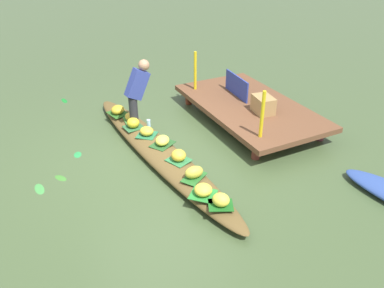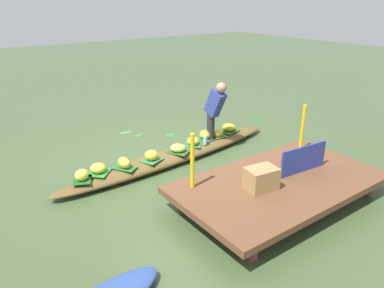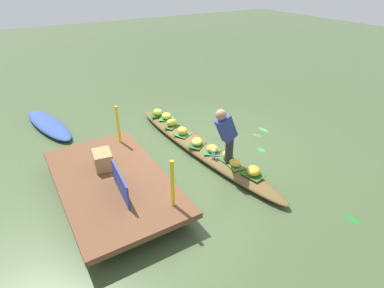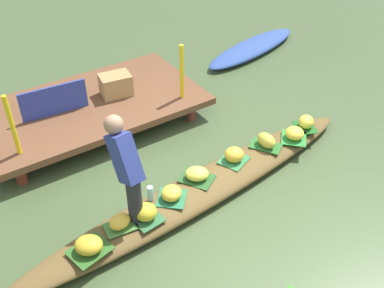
{
  "view_description": "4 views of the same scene",
  "coord_description": "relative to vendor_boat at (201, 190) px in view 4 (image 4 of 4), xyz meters",
  "views": [
    {
      "loc": [
        5.35,
        -2.05,
        3.52
      ],
      "look_at": [
        0.33,
        0.5,
        0.27
      ],
      "focal_mm": 36.22,
      "sensor_mm": 36.0,
      "label": 1
    },
    {
      "loc": [
        3.47,
        5.32,
        2.9
      ],
      "look_at": [
        -0.01,
        0.51,
        0.5
      ],
      "focal_mm": 34.03,
      "sensor_mm": 36.0,
      "label": 2
    },
    {
      "loc": [
        -5.08,
        3.32,
        3.65
      ],
      "look_at": [
        0.0,
        0.23,
        0.27
      ],
      "focal_mm": 29.3,
      "sensor_mm": 36.0,
      "label": 3
    },
    {
      "loc": [
        -2.35,
        -3.34,
        3.9
      ],
      "look_at": [
        0.1,
        0.34,
        0.54
      ],
      "focal_mm": 43.01,
      "sensor_mm": 36.0,
      "label": 4
    }
  ],
  "objects": [
    {
      "name": "canal_water",
      "position": [
        0.0,
        0.0,
        -0.1
      ],
      "size": [
        40.0,
        40.0,
        0.0
      ],
      "primitive_type": "plane",
      "color": "#405330",
      "rests_on": "ground"
    },
    {
      "name": "dock_platform",
      "position": [
        -0.45,
        2.18,
        0.2
      ],
      "size": [
        3.2,
        1.8,
        0.36
      ],
      "color": "brown",
      "rests_on": "ground"
    },
    {
      "name": "vendor_boat",
      "position": [
        0.0,
        0.0,
        0.0
      ],
      "size": [
        4.95,
        1.04,
        0.21
      ],
      "primitive_type": "ellipsoid",
      "rotation": [
        0.0,
        0.0,
        0.09
      ],
      "color": "brown",
      "rests_on": "ground"
    },
    {
      "name": "moored_boat",
      "position": [
        3.05,
        2.7,
        -0.01
      ],
      "size": [
        2.42,
        1.06,
        0.18
      ],
      "primitive_type": "ellipsoid",
      "rotation": [
        0.0,
        0.0,
        0.21
      ],
      "color": "#2F4A92",
      "rests_on": "ground"
    },
    {
      "name": "leaf_mat_0",
      "position": [
        0.59,
        0.12,
        0.11
      ],
      "size": [
        0.43,
        0.41,
        0.01
      ],
      "primitive_type": "cube",
      "rotation": [
        0.0,
        0.0,
        0.38
      ],
      "color": "#307941",
      "rests_on": "vendor_boat"
    },
    {
      "name": "banana_bunch_0",
      "position": [
        0.59,
        0.12,
        0.2
      ],
      "size": [
        0.26,
        0.26,
        0.18
      ],
      "primitive_type": "ellipsoid",
      "rotation": [
        0.0,
        0.0,
        6.19
      ],
      "color": "yellow",
      "rests_on": "vendor_boat"
    },
    {
      "name": "leaf_mat_1",
      "position": [
        -1.52,
        -0.21,
        0.11
      ],
      "size": [
        0.46,
        0.41,
        0.01
      ],
      "primitive_type": "cube",
      "rotation": [
        0.0,
        0.0,
        0.22
      ],
      "color": "#2B5C20",
      "rests_on": "vendor_boat"
    },
    {
      "name": "banana_bunch_1",
      "position": [
        -1.52,
        -0.21,
        0.19
      ],
      "size": [
        0.38,
        0.38,
        0.17
      ],
      "primitive_type": "ellipsoid",
      "rotation": [
        0.0,
        0.0,
        5.62
      ],
      "color": "gold",
      "rests_on": "vendor_boat"
    },
    {
      "name": "leaf_mat_2",
      "position": [
        1.87,
        0.15,
        0.11
      ],
      "size": [
        0.39,
        0.42,
        0.01
      ],
      "primitive_type": "cube",
      "rotation": [
        0.0,
        0.0,
        1.13
      ],
      "color": "#1A5C1C",
      "rests_on": "vendor_boat"
    },
    {
      "name": "banana_bunch_2",
      "position": [
        1.87,
        0.15,
        0.2
      ],
      "size": [
        0.32,
        0.31,
        0.18
      ],
      "primitive_type": "ellipsoid",
      "rotation": [
        0.0,
        0.0,
        0.7
      ],
      "color": "yellow",
      "rests_on": "vendor_boat"
    },
    {
      "name": "leaf_mat_3",
      "position": [
        1.13,
        0.13,
        0.11
      ],
      "size": [
        0.42,
        0.47,
        0.01
      ],
      "primitive_type": "cube",
      "rotation": [
        0.0,
        0.0,
        2.13
      ],
      "color": "#276627",
      "rests_on": "vendor_boat"
    },
    {
      "name": "banana_bunch_3",
      "position": [
        1.13,
        0.13,
        0.2
      ],
      "size": [
        0.19,
        0.29,
        0.18
      ],
      "primitive_type": "ellipsoid",
      "rotation": [
        0.0,
        0.0,
        4.72
      ],
      "color": "gold",
      "rests_on": "vendor_boat"
    },
    {
      "name": "leaf_mat_4",
      "position": [
        1.56,
        0.05,
        0.11
      ],
      "size": [
        0.48,
        0.48,
        0.01
      ],
      "primitive_type": "cube",
      "rotation": [
        0.0,
        0.0,
        0.77
      ],
      "color": "#298432",
      "rests_on": "vendor_boat"
    },
    {
      "name": "banana_bunch_4",
      "position": [
        1.56,
        0.05,
        0.19
      ],
      "size": [
        0.32,
        0.32,
        0.16
      ],
      "primitive_type": "ellipsoid",
      "rotation": [
        0.0,
        0.0,
        2.79
      ],
      "color": "yellow",
      "rests_on": "vendor_boat"
    },
    {
      "name": "leaf_mat_5",
      "position": [
        -0.82,
        -0.14,
        0.11
      ],
      "size": [
        0.34,
        0.37,
        0.01
      ],
      "primitive_type": "cube",
      "rotation": [
        0.0,
        0.0,
        1.68
      ],
      "color": "#2D6237",
      "rests_on": "vendor_boat"
    },
    {
      "name": "banana_bunch_5",
      "position": [
        -0.82,
        -0.14,
        0.2
      ],
      "size": [
        0.25,
        0.24,
        0.19
      ],
      "primitive_type": "ellipsoid",
      "rotation": [
        0.0,
        0.0,
        3.11
      ],
      "color": "gold",
      "rests_on": "vendor_boat"
    },
    {
      "name": "leaf_mat_6",
      "position": [
        0.01,
        0.09,
        0.11
      ],
      "size": [
        0.46,
        0.49,
        0.01
      ],
      "primitive_type": "cube",
      "rotation": [
        0.0,
        0.0,
        2.11
      ],
      "color": "#265425",
      "rests_on": "vendor_boat"
    },
    {
      "name": "banana_bunch_6",
      "position": [
        0.01,
        0.09,
        0.18
      ],
      "size": [
        0.37,
        0.35,
        0.15
      ],
      "primitive_type": "ellipsoid",
      "rotation": [
        0.0,
        0.0,
        5.66
      ],
      "color": "#EDE44C",
      "rests_on": "vendor_boat"
    },
    {
      "name": "leaf_mat_7",
      "position": [
        -1.11,
        -0.09,
        0.11
      ],
      "size": [
        0.37,
        0.28,
        0.01
      ],
      "primitive_type": "cube",
      "rotation": [
        0.0,
        0.0,
        3.03
      ],
      "color": "#3E7631",
      "rests_on": "vendor_boat"
    },
    {
      "name": "banana_bunch_7",
      "position": [
        -1.11,
        -0.09,
        0.18
      ],
      "size": [
        0.28,
        0.23,
        0.15
      ],
      "primitive_type": "ellipsoid",
      "rotation": [
        0.0,
        0.0,
        0.22
      ],
      "color": "gold",
      "rests_on": "vendor_boat"
    },
    {
      "name": "leaf_mat_8",
      "position": [
        -0.42,
        -0.02,
        0.11
      ],
      "size": [
        0.46,
        0.46,
        0.01
      ],
      "primitive_type": "cube",
      "rotation": [
        0.0,
        0.0,
        0.84
      ],
      "color": "#276E42",
      "rests_on": "vendor_boat"
    },
    {
      "name": "banana_bunch_8",
      "position": [
        -0.42,
        -0.02,
        0.18
      ],
      "size": [
        0.33,
        0.32,
        0.15
      ],
      "primitive_type": "ellipsoid",
      "rotation": [
        0.0,
        0.0,
        5.21
      ],
      "color": "gold",
      "rests_on": "vendor_boat"
    },
    {
      "name": "vendor_person",
      "position": [
        -0.92,
        0.02,
        0.79
      ],
      "size": [
        0.22,
        0.5,
        1.21
      ],
      "color": "#28282D",
      "rests_on": "vendor_boat"
    },
    {
      "name": "water_bottle",
      "position": [
        -0.63,
        0.1,
        0.2
      ],
      "size": [
        0.07,
        0.07,
        0.19
      ],
      "primitive_type": "cylinder",
      "color": "#A7D0E9",
      "rests_on": "vendor_boat"
    },
    {
      "name": "market_banner",
      "position": [
        -0.95,
        2.18,
        0.47
      ],
      "size": [
        0.92,
        0.1,
        0.43
      ],
      "primitive_type": "cube",
      "rotation": [
        0.0,
        0.0,
        -0.08
      ],
      "color": "#293991",
      "rests_on": "dock_platform"
    },
    {
      "name": "railing_post_west",
      "position": [
        -1.65,
        1.58,
        0.67
      ],
      "size": [
        0.06,
        0.06,
        0.83
      ],
      "primitive_type": "cylinder",
      "color": "yellow",
      "rests_on": "dock_platform"
    },
    {
      "name": "railing_post_east",
      "position": [
        0.75,
        1.58,
        0.67
      ],
      "size": [
        0.06,
        0.06,
        0.83
      ],
      "primitive_type": "cylinder",
      "color": "yellow",
      "rests_on": "dock_platform"
    },
    {
      "name": "produce_crate",
      "position": [
        -0.02,
        2.18,
        0.41
      ],
      "size": [
        0.48,
        0.38,
        0.32
      ],
      "primitive_type": "cube",
      "rotation": [
        0.0,
        0.0,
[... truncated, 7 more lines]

